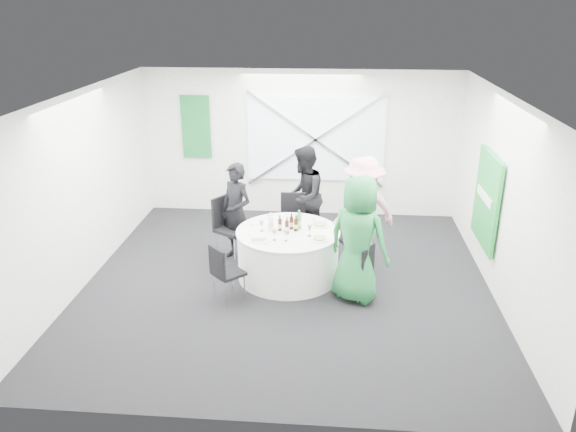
# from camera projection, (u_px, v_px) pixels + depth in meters

# --- Properties ---
(floor) EXTENTS (6.00, 6.00, 0.00)m
(floor) POSITION_uv_depth(u_px,v_px,m) (287.00, 282.00, 8.46)
(floor) COLOR black
(floor) RESTS_ON ground
(ceiling) EXTENTS (6.00, 6.00, 0.00)m
(ceiling) POSITION_uv_depth(u_px,v_px,m) (287.00, 95.00, 7.45)
(ceiling) COLOR white
(ceiling) RESTS_ON wall_back
(wall_back) EXTENTS (6.00, 0.00, 6.00)m
(wall_back) POSITION_uv_depth(u_px,v_px,m) (300.00, 144.00, 10.74)
(wall_back) COLOR silver
(wall_back) RESTS_ON floor
(wall_front) EXTENTS (6.00, 0.00, 6.00)m
(wall_front) POSITION_uv_depth(u_px,v_px,m) (259.00, 301.00, 5.17)
(wall_front) COLOR silver
(wall_front) RESTS_ON floor
(wall_left) EXTENTS (0.00, 6.00, 6.00)m
(wall_left) POSITION_uv_depth(u_px,v_px,m) (82.00, 189.00, 8.19)
(wall_left) COLOR silver
(wall_left) RESTS_ON floor
(wall_right) EXTENTS (0.00, 6.00, 6.00)m
(wall_right) POSITION_uv_depth(u_px,v_px,m) (504.00, 201.00, 7.72)
(wall_right) COLOR silver
(wall_right) RESTS_ON floor
(window_panel) EXTENTS (2.60, 0.03, 1.60)m
(window_panel) POSITION_uv_depth(u_px,v_px,m) (316.00, 139.00, 10.64)
(window_panel) COLOR silver
(window_panel) RESTS_ON wall_back
(window_brace_a) EXTENTS (2.63, 0.05, 1.84)m
(window_brace_a) POSITION_uv_depth(u_px,v_px,m) (316.00, 140.00, 10.61)
(window_brace_a) COLOR silver
(window_brace_a) RESTS_ON window_panel
(window_brace_b) EXTENTS (2.63, 0.05, 1.84)m
(window_brace_b) POSITION_uv_depth(u_px,v_px,m) (316.00, 140.00, 10.61)
(window_brace_b) COLOR silver
(window_brace_b) RESTS_ON window_panel
(green_banner) EXTENTS (0.55, 0.04, 1.20)m
(green_banner) POSITION_uv_depth(u_px,v_px,m) (196.00, 127.00, 10.74)
(green_banner) COLOR #125D26
(green_banner) RESTS_ON wall_back
(green_sign) EXTENTS (0.05, 1.20, 1.40)m
(green_sign) POSITION_uv_depth(u_px,v_px,m) (487.00, 200.00, 8.36)
(green_sign) COLOR #1A9332
(green_sign) RESTS_ON wall_right
(banquet_table) EXTENTS (1.56, 1.56, 0.76)m
(banquet_table) POSITION_uv_depth(u_px,v_px,m) (288.00, 254.00, 8.51)
(banquet_table) COLOR white
(banquet_table) RESTS_ON floor
(chair_back) EXTENTS (0.44, 0.45, 0.97)m
(chair_back) POSITION_uv_depth(u_px,v_px,m) (293.00, 217.00, 9.41)
(chair_back) COLOR black
(chair_back) RESTS_ON floor
(chair_back_left) EXTENTS (0.65, 0.65, 1.03)m
(chair_back_left) POSITION_uv_depth(u_px,v_px,m) (228.00, 222.00, 9.10)
(chair_back_left) COLOR black
(chair_back_left) RESTS_ON floor
(chair_back_right) EXTENTS (0.58, 0.57, 0.94)m
(chair_back_right) POSITION_uv_depth(u_px,v_px,m) (357.00, 232.00, 8.86)
(chair_back_right) COLOR black
(chair_back_right) RESTS_ON floor
(chair_front_right) EXTENTS (0.51, 0.50, 0.82)m
(chair_front_right) POSITION_uv_depth(u_px,v_px,m) (361.00, 268.00, 7.85)
(chair_front_right) COLOR black
(chair_front_right) RESTS_ON floor
(chair_front_left) EXTENTS (0.54, 0.54, 0.84)m
(chair_front_left) POSITION_uv_depth(u_px,v_px,m) (224.00, 269.00, 7.79)
(chair_front_left) COLOR black
(chair_front_left) RESTS_ON floor
(person_man_back_left) EXTENTS (0.70, 0.65, 1.61)m
(person_man_back_left) POSITION_uv_depth(u_px,v_px,m) (236.00, 212.00, 8.98)
(person_man_back_left) COLOR black
(person_man_back_left) RESTS_ON floor
(person_man_back) EXTENTS (0.56, 0.89, 1.73)m
(person_man_back) POSITION_uv_depth(u_px,v_px,m) (304.00, 196.00, 9.50)
(person_man_back) COLOR black
(person_man_back) RESTS_ON floor
(person_woman_pink) EXTENTS (1.26, 0.99, 1.78)m
(person_woman_pink) POSITION_uv_depth(u_px,v_px,m) (363.00, 212.00, 8.76)
(person_woman_pink) COLOR pink
(person_woman_pink) RESTS_ON floor
(person_woman_green) EXTENTS (1.06, 0.94, 1.82)m
(person_woman_green) POSITION_uv_depth(u_px,v_px,m) (358.00, 239.00, 7.71)
(person_woman_green) COLOR #227E3C
(person_woman_green) RESTS_ON floor
(plate_back) EXTENTS (0.28, 0.28, 0.01)m
(plate_back) POSITION_uv_depth(u_px,v_px,m) (290.00, 217.00, 8.87)
(plate_back) COLOR white
(plate_back) RESTS_ON banquet_table
(plate_back_left) EXTENTS (0.25, 0.25, 0.01)m
(plate_back_left) POSITION_uv_depth(u_px,v_px,m) (257.00, 222.00, 8.69)
(plate_back_left) COLOR white
(plate_back_left) RESTS_ON banquet_table
(plate_back_right) EXTENTS (0.29, 0.29, 0.04)m
(plate_back_right) POSITION_uv_depth(u_px,v_px,m) (320.00, 225.00, 8.56)
(plate_back_right) COLOR white
(plate_back_right) RESTS_ON banquet_table
(plate_front_right) EXTENTS (0.27, 0.27, 0.04)m
(plate_front_right) POSITION_uv_depth(u_px,v_px,m) (320.00, 239.00, 8.06)
(plate_front_right) COLOR white
(plate_front_right) RESTS_ON banquet_table
(plate_front_left) EXTENTS (0.28, 0.28, 0.01)m
(plate_front_left) POSITION_uv_depth(u_px,v_px,m) (261.00, 240.00, 8.04)
(plate_front_left) COLOR white
(plate_front_left) RESTS_ON banquet_table
(napkin) EXTENTS (0.21, 0.15, 0.05)m
(napkin) POSITION_uv_depth(u_px,v_px,m) (258.00, 238.00, 8.03)
(napkin) COLOR white
(napkin) RESTS_ON plate_front_left
(beer_bottle_a) EXTENTS (0.06, 0.06, 0.24)m
(beer_bottle_a) POSITION_uv_depth(u_px,v_px,m) (280.00, 225.00, 8.36)
(beer_bottle_a) COLOR #38190A
(beer_bottle_a) RESTS_ON banquet_table
(beer_bottle_b) EXTENTS (0.06, 0.06, 0.25)m
(beer_bottle_b) POSITION_uv_depth(u_px,v_px,m) (291.00, 223.00, 8.41)
(beer_bottle_b) COLOR #38190A
(beer_bottle_b) RESTS_ON banquet_table
(beer_bottle_c) EXTENTS (0.06, 0.06, 0.24)m
(beer_bottle_c) POSITION_uv_depth(u_px,v_px,m) (296.00, 225.00, 8.35)
(beer_bottle_c) COLOR #38190A
(beer_bottle_c) RESTS_ON banquet_table
(beer_bottle_d) EXTENTS (0.06, 0.06, 0.26)m
(beer_bottle_d) POSITION_uv_depth(u_px,v_px,m) (287.00, 227.00, 8.24)
(beer_bottle_d) COLOR #38190A
(beer_bottle_d) RESTS_ON banquet_table
(green_water_bottle) EXTENTS (0.08, 0.08, 0.29)m
(green_water_bottle) POSITION_uv_depth(u_px,v_px,m) (299.00, 222.00, 8.42)
(green_water_bottle) COLOR green
(green_water_bottle) RESTS_ON banquet_table
(clear_water_bottle) EXTENTS (0.08, 0.08, 0.28)m
(clear_water_bottle) POSITION_uv_depth(u_px,v_px,m) (271.00, 224.00, 8.35)
(clear_water_bottle) COLOR white
(clear_water_bottle) RESTS_ON banquet_table
(wine_glass_a) EXTENTS (0.07, 0.07, 0.17)m
(wine_glass_a) POSITION_uv_depth(u_px,v_px,m) (310.00, 228.00, 8.15)
(wine_glass_a) COLOR white
(wine_glass_a) RESTS_ON banquet_table
(wine_glass_b) EXTENTS (0.07, 0.07, 0.17)m
(wine_glass_b) POSITION_uv_depth(u_px,v_px,m) (270.00, 218.00, 8.52)
(wine_glass_b) COLOR white
(wine_glass_b) RESTS_ON banquet_table
(wine_glass_c) EXTENTS (0.07, 0.07, 0.17)m
(wine_glass_c) POSITION_uv_depth(u_px,v_px,m) (286.00, 233.00, 7.99)
(wine_glass_c) COLOR white
(wine_glass_c) RESTS_ON banquet_table
(wine_glass_d) EXTENTS (0.07, 0.07, 0.17)m
(wine_glass_d) POSITION_uv_depth(u_px,v_px,m) (274.00, 232.00, 8.01)
(wine_glass_d) COLOR white
(wine_glass_d) RESTS_ON banquet_table
(wine_glass_e) EXTENTS (0.07, 0.07, 0.17)m
(wine_glass_e) POSITION_uv_depth(u_px,v_px,m) (262.00, 223.00, 8.32)
(wine_glass_e) COLOR white
(wine_glass_e) RESTS_ON banquet_table
(fork_a) EXTENTS (0.08, 0.14, 0.01)m
(fork_a) POSITION_uv_depth(u_px,v_px,m) (264.00, 220.00, 8.78)
(fork_a) COLOR silver
(fork_a) RESTS_ON banquet_table
(knife_a) EXTENTS (0.10, 0.13, 0.01)m
(knife_a) POSITION_uv_depth(u_px,v_px,m) (254.00, 225.00, 8.59)
(knife_a) COLOR silver
(knife_a) RESTS_ON banquet_table
(fork_b) EXTENTS (0.10, 0.13, 0.01)m
(fork_b) POSITION_uv_depth(u_px,v_px,m) (325.00, 228.00, 8.49)
(fork_b) COLOR silver
(fork_b) RESTS_ON banquet_table
(knife_b) EXTENTS (0.09, 0.14, 0.01)m
(knife_b) POSITION_uv_depth(u_px,v_px,m) (315.00, 221.00, 8.74)
(knife_b) COLOR silver
(knife_b) RESTS_ON banquet_table
(fork_c) EXTENTS (0.11, 0.12, 0.01)m
(fork_c) POSITION_uv_depth(u_px,v_px,m) (251.00, 236.00, 8.19)
(fork_c) COLOR silver
(fork_c) RESTS_ON banquet_table
(knife_c) EXTENTS (0.11, 0.12, 0.01)m
(knife_c) POSITION_uv_depth(u_px,v_px,m) (265.00, 244.00, 7.93)
(knife_c) COLOR silver
(knife_c) RESTS_ON banquet_table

